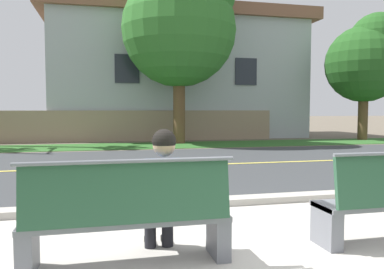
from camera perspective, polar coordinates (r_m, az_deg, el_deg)
The scene contains 12 objects.
ground_plane at distance 11.28m, azimuth -4.51°, elevation -3.61°, with size 140.00×140.00×0.00m, color #665B4C.
sidewalk_pavement at distance 4.10m, azimuth 12.20°, elevation -16.72°, with size 44.00×3.60×0.01m, color #B7B2A8.
curb_edge at distance 5.83m, azimuth 3.89°, elevation -9.96°, with size 44.00×0.30×0.11m, color #ADA89E.
street_asphalt at distance 9.81m, azimuth -3.21°, elevation -4.68°, with size 52.00×8.00×0.01m, color #383A3D.
road_centre_line at distance 9.81m, azimuth -3.21°, elevation -4.65°, with size 48.00×0.14×0.01m, color #E0CC4C.
far_verge_grass at distance 15.38m, azimuth -6.81°, elevation -1.65°, with size 48.00×2.80×0.02m, color #2D6026.
bench_left at distance 3.57m, azimuth -9.43°, elevation -12.17°, with size 1.86×0.48×1.01m.
seated_person_blue at distance 3.71m, azimuth -4.36°, elevation -8.02°, with size 0.52×0.68×1.25m.
shade_tree_far_left at distance 16.70m, azimuth -1.35°, elevation 16.50°, with size 4.79×4.79×7.90m.
shade_tree_left at distance 20.15m, azimuth 24.60°, elevation 10.24°, with size 3.59×3.59×5.93m.
garden_wall at distance 17.81m, azimuth -8.25°, elevation 1.29°, with size 13.00×0.36×1.40m, color gray.
house_across_street at distance 21.38m, azimuth -2.41°, elevation 8.77°, with size 13.69×6.91×6.57m.
Camera 1 is at (-1.65, -3.07, 1.43)m, focal length 35.95 mm.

